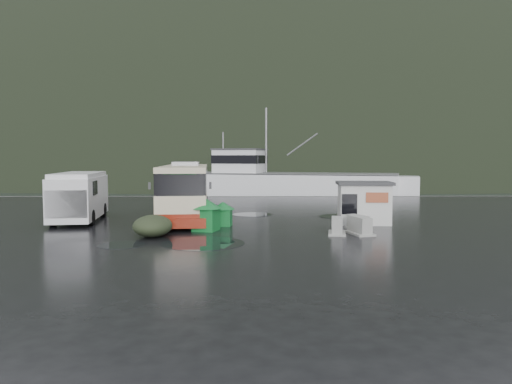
{
  "coord_description": "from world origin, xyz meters",
  "views": [
    {
      "loc": [
        2.67,
        -26.32,
        3.65
      ],
      "look_at": [
        2.9,
        1.56,
        1.7
      ],
      "focal_mm": 35.0,
      "sensor_mm": 36.0,
      "label": 1
    }
  ],
  "objects_px": {
    "dome_tent": "(153,237)",
    "jersey_barrier_c": "(359,234)",
    "jersey_barrier_b": "(337,234)",
    "coach_bus": "(186,218)",
    "fishing_trawler": "(293,191)",
    "waste_bin_left": "(206,231)",
    "jersey_barrier_a": "(358,230)",
    "ticket_kiosk": "(364,224)",
    "white_van": "(80,221)",
    "waste_bin_right": "(223,226)"
  },
  "relations": [
    {
      "from": "dome_tent",
      "to": "white_van",
      "type": "bearing_deg",
      "value": 133.01
    },
    {
      "from": "white_van",
      "to": "waste_bin_right",
      "type": "xyz_separation_m",
      "value": [
        8.33,
        -2.1,
        0.0
      ]
    },
    {
      "from": "ticket_kiosk",
      "to": "jersey_barrier_a",
      "type": "height_order",
      "value": "ticket_kiosk"
    },
    {
      "from": "dome_tent",
      "to": "jersey_barrier_b",
      "type": "xyz_separation_m",
      "value": [
        8.61,
        0.64,
        0.0
      ]
    },
    {
      "from": "waste_bin_left",
      "to": "waste_bin_right",
      "type": "distance_m",
      "value": 1.91
    },
    {
      "from": "ticket_kiosk",
      "to": "waste_bin_left",
      "type": "bearing_deg",
      "value": -158.13
    },
    {
      "from": "dome_tent",
      "to": "jersey_barrier_b",
      "type": "height_order",
      "value": "dome_tent"
    },
    {
      "from": "jersey_barrier_a",
      "to": "jersey_barrier_b",
      "type": "height_order",
      "value": "jersey_barrier_b"
    },
    {
      "from": "coach_bus",
      "to": "fishing_trawler",
      "type": "bearing_deg",
      "value": 65.73
    },
    {
      "from": "coach_bus",
      "to": "ticket_kiosk",
      "type": "relative_size",
      "value": 4.06
    },
    {
      "from": "jersey_barrier_a",
      "to": "jersey_barrier_b",
      "type": "bearing_deg",
      "value": -132.75
    },
    {
      "from": "ticket_kiosk",
      "to": "fishing_trawler",
      "type": "relative_size",
      "value": 0.11
    },
    {
      "from": "dome_tent",
      "to": "fishing_trawler",
      "type": "distance_m",
      "value": 32.36
    },
    {
      "from": "jersey_barrier_a",
      "to": "jersey_barrier_b",
      "type": "xyz_separation_m",
      "value": [
        -1.31,
        -1.42,
        0.0
      ]
    },
    {
      "from": "dome_tent",
      "to": "ticket_kiosk",
      "type": "relative_size",
      "value": 0.85
    },
    {
      "from": "waste_bin_left",
      "to": "ticket_kiosk",
      "type": "distance_m",
      "value": 8.83
    },
    {
      "from": "jersey_barrier_c",
      "to": "fishing_trawler",
      "type": "distance_m",
      "value": 30.52
    },
    {
      "from": "white_van",
      "to": "fishing_trawler",
      "type": "distance_m",
      "value": 29.15
    },
    {
      "from": "jersey_barrier_b",
      "to": "coach_bus",
      "type": "bearing_deg",
      "value": 141.1
    },
    {
      "from": "coach_bus",
      "to": "waste_bin_left",
      "type": "xyz_separation_m",
      "value": [
        1.7,
        -5.3,
        0.0
      ]
    },
    {
      "from": "jersey_barrier_b",
      "to": "jersey_barrier_c",
      "type": "relative_size",
      "value": 0.93
    },
    {
      "from": "waste_bin_left",
      "to": "jersey_barrier_a",
      "type": "bearing_deg",
      "value": 1.79
    },
    {
      "from": "jersey_barrier_c",
      "to": "jersey_barrier_b",
      "type": "bearing_deg",
      "value": 176.03
    },
    {
      "from": "waste_bin_right",
      "to": "jersey_barrier_b",
      "type": "xyz_separation_m",
      "value": [
        5.58,
        -2.94,
        0.0
      ]
    },
    {
      "from": "coach_bus",
      "to": "waste_bin_right",
      "type": "xyz_separation_m",
      "value": [
        2.44,
        -3.54,
        0.0
      ]
    },
    {
      "from": "ticket_kiosk",
      "to": "coach_bus",
      "type": "bearing_deg",
      "value": 169.9
    },
    {
      "from": "white_van",
      "to": "jersey_barrier_b",
      "type": "xyz_separation_m",
      "value": [
        13.91,
        -5.04,
        0.0
      ]
    },
    {
      "from": "ticket_kiosk",
      "to": "jersey_barrier_b",
      "type": "relative_size",
      "value": 1.88
    },
    {
      "from": "jersey_barrier_b",
      "to": "jersey_barrier_c",
      "type": "height_order",
      "value": "jersey_barrier_c"
    },
    {
      "from": "jersey_barrier_a",
      "to": "waste_bin_right",
      "type": "bearing_deg",
      "value": 167.56
    },
    {
      "from": "waste_bin_right",
      "to": "white_van",
      "type": "bearing_deg",
      "value": 165.86
    },
    {
      "from": "white_van",
      "to": "jersey_barrier_c",
      "type": "relative_size",
      "value": 3.95
    },
    {
      "from": "waste_bin_right",
      "to": "ticket_kiosk",
      "type": "xyz_separation_m",
      "value": [
        7.71,
        0.82,
        0.0
      ]
    },
    {
      "from": "fishing_trawler",
      "to": "ticket_kiosk",
      "type": "bearing_deg",
      "value": -69.25
    },
    {
      "from": "waste_bin_right",
      "to": "jersey_barrier_a",
      "type": "bearing_deg",
      "value": -12.44
    },
    {
      "from": "waste_bin_left",
      "to": "dome_tent",
      "type": "bearing_deg",
      "value": -141.47
    },
    {
      "from": "jersey_barrier_a",
      "to": "ticket_kiosk",
      "type": "bearing_deg",
      "value": 70.84
    },
    {
      "from": "fishing_trawler",
      "to": "waste_bin_right",
      "type": "bearing_deg",
      "value": -85.23
    },
    {
      "from": "jersey_barrier_a",
      "to": "coach_bus",
      "type": "bearing_deg",
      "value": 151.55
    },
    {
      "from": "coach_bus",
      "to": "dome_tent",
      "type": "height_order",
      "value": "coach_bus"
    },
    {
      "from": "jersey_barrier_c",
      "to": "dome_tent",
      "type": "bearing_deg",
      "value": -176.63
    },
    {
      "from": "waste_bin_right",
      "to": "fishing_trawler",
      "type": "bearing_deg",
      "value": 77.72
    },
    {
      "from": "ticket_kiosk",
      "to": "white_van",
      "type": "bearing_deg",
      "value": -179.66
    },
    {
      "from": "coach_bus",
      "to": "white_van",
      "type": "height_order",
      "value": "coach_bus"
    },
    {
      "from": "coach_bus",
      "to": "fishing_trawler",
      "type": "distance_m",
      "value": 25.4
    },
    {
      "from": "fishing_trawler",
      "to": "jersey_barrier_b",
      "type": "bearing_deg",
      "value": -73.7
    },
    {
      "from": "waste_bin_left",
      "to": "fishing_trawler",
      "type": "height_order",
      "value": "fishing_trawler"
    },
    {
      "from": "dome_tent",
      "to": "jersey_barrier_c",
      "type": "relative_size",
      "value": 1.49
    },
    {
      "from": "waste_bin_left",
      "to": "fishing_trawler",
      "type": "relative_size",
      "value": 0.06
    },
    {
      "from": "jersey_barrier_b",
      "to": "jersey_barrier_a",
      "type": "bearing_deg",
      "value": 47.25
    }
  ]
}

